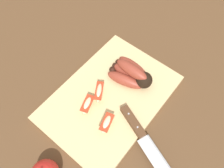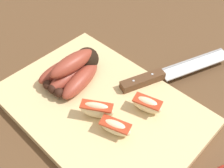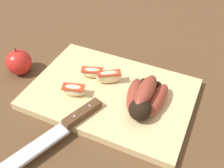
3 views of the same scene
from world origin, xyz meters
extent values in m
plane|color=brown|center=(0.00, 0.00, 0.00)|extent=(6.00, 6.00, 0.00)
cube|color=#DBBC84|center=(0.01, 0.00, 0.01)|extent=(0.40, 0.28, 0.02)
sphere|color=black|center=(0.10, -0.05, 0.05)|extent=(0.05, 0.05, 0.05)
ellipsoid|color=brown|center=(0.12, 0.00, 0.04)|extent=(0.05, 0.12, 0.04)
sphere|color=black|center=(0.11, 0.05, 0.04)|extent=(0.02, 0.02, 0.02)
ellipsoid|color=brown|center=(0.10, 0.00, 0.04)|extent=(0.05, 0.12, 0.04)
sphere|color=black|center=(0.09, 0.05, 0.04)|extent=(0.02, 0.02, 0.02)
ellipsoid|color=brown|center=(0.07, -0.01, 0.04)|extent=(0.06, 0.12, 0.04)
sphere|color=black|center=(0.08, 0.05, 0.04)|extent=(0.02, 0.02, 0.02)
ellipsoid|color=brown|center=(0.10, -0.01, 0.07)|extent=(0.04, 0.11, 0.04)
cube|color=silver|center=(-0.07, -0.23, 0.02)|extent=(0.10, 0.18, 0.00)
cube|color=#99999E|center=(-0.05, -0.24, 0.02)|extent=(0.07, 0.17, 0.00)
cube|color=#51331E|center=(-0.02, -0.10, 0.03)|extent=(0.06, 0.10, 0.02)
cylinder|color=#B2B2B7|center=(-0.01, -0.08, 0.04)|extent=(0.01, 0.01, 0.00)
cylinder|color=#B2B2B7|center=(-0.02, -0.12, 0.04)|extent=(0.00, 0.01, 0.00)
ellipsoid|color=beige|center=(-0.06, 0.03, 0.03)|extent=(0.06, 0.04, 0.03)
cube|color=#B2381E|center=(-0.06, 0.03, 0.04)|extent=(0.06, 0.04, 0.00)
ellipsoid|color=beige|center=(-0.01, 0.03, 0.04)|extent=(0.07, 0.05, 0.04)
cube|color=#B2381E|center=(-0.01, 0.03, 0.05)|extent=(0.06, 0.05, 0.00)
ellipsoid|color=beige|center=(-0.07, -0.05, 0.04)|extent=(0.06, 0.04, 0.03)
cube|color=#B2381E|center=(-0.07, -0.05, 0.05)|extent=(0.06, 0.04, 0.00)
camera|label=1|loc=(-0.22, -0.19, 0.62)|focal=35.67mm
camera|label=2|loc=(-0.25, 0.23, 0.44)|focal=43.45mm
camera|label=3|loc=(0.21, -0.44, 0.49)|focal=43.23mm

